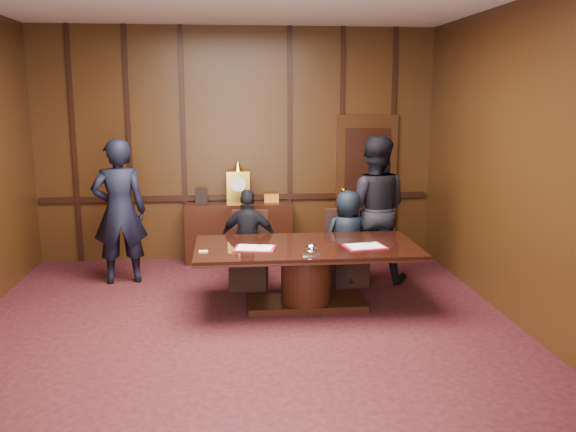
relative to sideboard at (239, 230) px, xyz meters
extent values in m
plane|color=black|center=(0.00, -3.26, -0.49)|extent=(7.00, 7.00, 0.00)
cube|color=black|center=(0.00, 0.24, 1.26)|extent=(6.00, 0.04, 3.50)
cube|color=black|center=(0.00, -6.76, 1.26)|extent=(6.00, 0.04, 3.50)
cube|color=black|center=(3.00, -3.26, 1.26)|extent=(0.04, 7.00, 3.50)
cube|color=black|center=(0.00, 0.21, 0.46)|extent=(5.90, 0.05, 0.08)
cube|color=black|center=(2.00, 0.20, 0.61)|extent=(0.95, 0.06, 2.20)
sphere|color=gold|center=(1.63, 0.13, 0.56)|extent=(0.08, 0.08, 0.08)
cube|color=black|center=(0.00, 0.00, -0.04)|extent=(1.60, 0.45, 0.90)
cube|color=black|center=(-0.70, 0.00, -0.46)|extent=(0.12, 0.40, 0.06)
cube|color=black|center=(0.70, 0.00, -0.46)|extent=(0.12, 0.40, 0.06)
cube|color=gold|center=(0.00, 0.00, 0.65)|extent=(0.34, 0.18, 0.48)
cylinder|color=white|center=(0.00, -0.10, 0.71)|extent=(0.22, 0.03, 0.22)
cone|color=gold|center=(0.00, 0.00, 0.97)|extent=(0.14, 0.14, 0.16)
cube|color=black|center=(-0.55, 0.02, 0.52)|extent=(0.18, 0.04, 0.22)
cube|color=orange|center=(0.50, 0.02, 0.47)|extent=(0.22, 0.12, 0.12)
cube|color=black|center=(0.76, -2.16, -0.45)|extent=(1.40, 0.60, 0.08)
cylinder|color=black|center=(0.76, -2.16, -0.10)|extent=(0.60, 0.60, 0.62)
cube|color=black|center=(0.76, -2.16, 0.22)|extent=(2.62, 1.32, 0.02)
cube|color=black|center=(0.76, -2.16, 0.24)|extent=(2.60, 1.30, 0.06)
cube|color=#AA0F22|center=(0.14, -2.28, 0.28)|extent=(0.51, 0.41, 0.01)
cube|color=white|center=(0.14, -2.28, 0.29)|extent=(0.45, 0.35, 0.01)
cube|color=#AA0F22|center=(1.42, -2.33, 0.28)|extent=(0.51, 0.40, 0.01)
cube|color=white|center=(1.42, -2.33, 0.29)|extent=(0.44, 0.34, 0.01)
cube|color=white|center=(0.76, -2.61, 0.28)|extent=(0.20, 0.14, 0.01)
ellipsoid|color=white|center=(0.76, -2.61, 0.34)|extent=(0.13, 0.13, 0.10)
cube|color=#D1BB66|center=(-0.44, -2.37, 0.28)|extent=(0.10, 0.07, 0.01)
cube|color=black|center=(0.11, -1.31, -0.26)|extent=(0.54, 0.54, 0.46)
cube|color=black|center=(0.13, -1.10, 0.23)|extent=(0.48, 0.12, 0.55)
cylinder|color=black|center=(-0.09, -1.51, -0.37)|extent=(0.04, 0.04, 0.23)
cylinder|color=black|center=(0.31, -1.11, -0.37)|extent=(0.04, 0.04, 0.23)
cube|color=black|center=(1.41, -1.31, -0.26)|extent=(0.56, 0.56, 0.46)
cube|color=black|center=(1.36, -1.10, 0.23)|extent=(0.48, 0.15, 0.55)
cylinder|color=black|center=(1.21, -1.51, -0.37)|extent=(0.04, 0.04, 0.23)
cylinder|color=black|center=(1.61, -1.11, -0.37)|extent=(0.04, 0.04, 0.23)
imported|color=black|center=(0.11, -1.36, 0.17)|extent=(0.81, 0.47, 1.31)
imported|color=black|center=(1.41, -1.36, 0.16)|extent=(0.64, 0.43, 1.28)
imported|color=black|center=(-1.59, -0.93, 0.49)|extent=(0.78, 0.58, 1.94)
imported|color=black|center=(1.79, -1.15, 0.50)|extent=(1.12, 0.97, 1.97)
camera|label=1|loc=(-0.14, -9.06, 2.00)|focal=38.00mm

